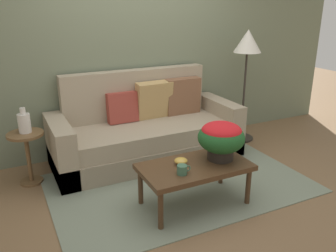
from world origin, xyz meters
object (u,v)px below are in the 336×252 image
object	(u,v)px
floor_lamp	(247,51)
snack_bowl	(181,161)
side_table	(27,149)
coffee_table	(195,169)
table_vase	(24,122)
coffee_mug	(182,170)
potted_plant	(221,137)
couch	(146,132)

from	to	relation	value
floor_lamp	snack_bowl	bearing A→B (deg)	-144.38
side_table	floor_lamp	bearing A→B (deg)	1.00
coffee_table	table_vase	xyz separation A→B (m)	(-1.35, 1.17, 0.31)
snack_bowl	coffee_mug	bearing A→B (deg)	-114.77
floor_lamp	snack_bowl	world-z (taller)	floor_lamp
coffee_mug	table_vase	distance (m)	1.74
potted_plant	couch	bearing A→B (deg)	102.25
coffee_table	table_vase	distance (m)	1.82
coffee_table	floor_lamp	size ratio (longest dim) A/B	0.68
floor_lamp	coffee_table	bearing A→B (deg)	-140.80
side_table	snack_bowl	world-z (taller)	side_table
couch	coffee_mug	distance (m)	1.36
side_table	floor_lamp	world-z (taller)	floor_lamp
floor_lamp	snack_bowl	distance (m)	2.11
coffee_table	side_table	bearing A→B (deg)	139.80
snack_bowl	table_vase	world-z (taller)	table_vase
side_table	potted_plant	size ratio (longest dim) A/B	1.28
floor_lamp	table_vase	xyz separation A→B (m)	(-2.83, -0.03, -0.56)
floor_lamp	coffee_mug	bearing A→B (deg)	-141.76
coffee_table	couch	bearing A→B (deg)	89.01
couch	coffee_mug	size ratio (longest dim) A/B	17.11
couch	floor_lamp	xyz separation A→B (m)	(1.45, -0.02, 0.91)
snack_bowl	table_vase	bearing A→B (deg)	138.27
snack_bowl	couch	bearing A→B (deg)	83.33
side_table	snack_bowl	bearing A→B (deg)	-41.05
couch	side_table	xyz separation A→B (m)	(-1.38, -0.07, 0.06)
table_vase	side_table	bearing A→B (deg)	-113.68
potted_plant	coffee_mug	world-z (taller)	potted_plant
side_table	floor_lamp	xyz separation A→B (m)	(2.83, 0.05, 0.85)
side_table	potted_plant	world-z (taller)	potted_plant
coffee_table	coffee_mug	size ratio (longest dim) A/B	7.77
coffee_table	side_table	size ratio (longest dim) A/B	1.80
couch	potted_plant	world-z (taller)	couch
couch	side_table	world-z (taller)	couch
potted_plant	table_vase	size ratio (longest dim) A/B	1.69
potted_plant	snack_bowl	bearing A→B (deg)	171.68
coffee_table	potted_plant	distance (m)	0.39
side_table	table_vase	world-z (taller)	table_vase
coffee_table	snack_bowl	distance (m)	0.15
floor_lamp	side_table	bearing A→B (deg)	-179.00
snack_bowl	floor_lamp	bearing A→B (deg)	35.62
floor_lamp	potted_plant	xyz separation A→B (m)	(-1.19, -1.19, -0.60)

